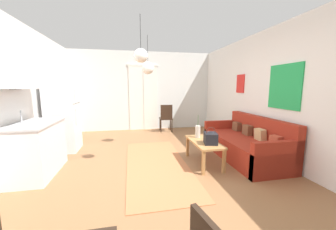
# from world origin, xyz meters

# --- Properties ---
(ground_plane) EXTENTS (5.27, 7.48, 0.10)m
(ground_plane) POSITION_xyz_m (0.00, 0.00, -0.05)
(ground_plane) COLOR #8E603D
(wall_back) EXTENTS (4.87, 0.13, 2.64)m
(wall_back) POSITION_xyz_m (0.00, 3.49, 1.31)
(wall_back) COLOR silver
(wall_back) RESTS_ON ground_plane
(wall_right) EXTENTS (0.12, 7.08, 2.64)m
(wall_right) POSITION_xyz_m (2.39, 0.00, 1.32)
(wall_right) COLOR white
(wall_right) RESTS_ON ground_plane
(area_rug) EXTENTS (1.12, 2.83, 0.01)m
(area_rug) POSITION_xyz_m (0.03, 0.31, 0.01)
(area_rug) COLOR #B26B42
(area_rug) RESTS_ON ground_plane
(couch) EXTENTS (0.90, 2.00, 0.85)m
(couch) POSITION_xyz_m (1.93, 0.31, 0.27)
(couch) COLOR maroon
(couch) RESTS_ON ground_plane
(coffee_table) EXTENTS (0.45, 0.98, 0.45)m
(coffee_table) POSITION_xyz_m (0.92, 0.16, 0.38)
(coffee_table) COLOR #A87542
(coffee_table) RESTS_ON ground_plane
(bamboo_vase) EXTENTS (0.10, 0.10, 0.46)m
(bamboo_vase) POSITION_xyz_m (0.89, 0.43, 0.57)
(bamboo_vase) COLOR beige
(bamboo_vase) RESTS_ON coffee_table
(handbag) EXTENTS (0.28, 0.31, 0.31)m
(handbag) POSITION_xyz_m (0.97, -0.03, 0.55)
(handbag) COLOR black
(handbag) RESTS_ON coffee_table
(refrigerator) EXTENTS (0.63, 0.65, 1.67)m
(refrigerator) POSITION_xyz_m (-1.94, 1.53, 0.84)
(refrigerator) COLOR white
(refrigerator) RESTS_ON ground_plane
(kitchen_counter) EXTENTS (0.59, 1.13, 2.05)m
(kitchen_counter) POSITION_xyz_m (-2.01, 0.28, 0.79)
(kitchen_counter) COLOR silver
(kitchen_counter) RESTS_ON ground_plane
(accent_chair) EXTENTS (0.44, 0.43, 0.90)m
(accent_chair) POSITION_xyz_m (0.71, 2.91, 0.49)
(accent_chair) COLOR black
(accent_chair) RESTS_ON ground_plane
(pendant_lamp_near) EXTENTS (0.23, 0.23, 0.77)m
(pendant_lamp_near) POSITION_xyz_m (-0.24, 0.16, 1.98)
(pendant_lamp_near) COLOR black
(pendant_lamp_far) EXTENTS (0.29, 0.29, 0.88)m
(pendant_lamp_far) POSITION_xyz_m (-0.01, 1.41, 1.90)
(pendant_lamp_far) COLOR black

